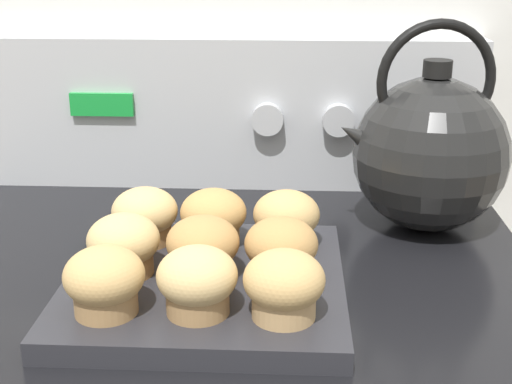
% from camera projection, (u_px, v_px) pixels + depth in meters
% --- Properties ---
extents(control_panel, '(0.73, 0.07, 0.21)m').
position_uv_depth(control_panel, '(223.00, 113.00, 1.02)').
color(control_panel, '#B7BABF').
rests_on(control_panel, stove_range).
extents(muffin_pan, '(0.28, 0.28, 0.02)m').
position_uv_depth(muffin_pan, '(206.00, 285.00, 0.72)').
color(muffin_pan, '#28282D').
rests_on(muffin_pan, stove_range).
extents(muffin_r0_c0, '(0.07, 0.07, 0.06)m').
position_uv_depth(muffin_r0_c0, '(105.00, 281.00, 0.63)').
color(muffin_r0_c0, '#A37A4C').
rests_on(muffin_r0_c0, muffin_pan).
extents(muffin_r0_c1, '(0.07, 0.07, 0.06)m').
position_uv_depth(muffin_r0_c1, '(197.00, 281.00, 0.63)').
color(muffin_r0_c1, '#A37A4C').
rests_on(muffin_r0_c1, muffin_pan).
extents(muffin_r0_c2, '(0.07, 0.07, 0.06)m').
position_uv_depth(muffin_r0_c2, '(284.00, 285.00, 0.62)').
color(muffin_r0_c2, tan).
rests_on(muffin_r0_c2, muffin_pan).
extents(muffin_r1_c0, '(0.07, 0.07, 0.06)m').
position_uv_depth(muffin_r1_c0, '(124.00, 245.00, 0.71)').
color(muffin_r1_c0, olive).
rests_on(muffin_r1_c0, muffin_pan).
extents(muffin_r1_c1, '(0.07, 0.07, 0.06)m').
position_uv_depth(muffin_r1_c1, '(203.00, 247.00, 0.70)').
color(muffin_r1_c1, tan).
rests_on(muffin_r1_c1, muffin_pan).
extents(muffin_r1_c2, '(0.07, 0.07, 0.06)m').
position_uv_depth(muffin_r1_c2, '(281.00, 249.00, 0.70)').
color(muffin_r1_c2, tan).
rests_on(muffin_r1_c2, muffin_pan).
extents(muffin_r2_c0, '(0.07, 0.07, 0.06)m').
position_uv_depth(muffin_r2_c0, '(145.00, 216.00, 0.78)').
color(muffin_r2_c0, olive).
rests_on(muffin_r2_c0, muffin_pan).
extents(muffin_r2_c1, '(0.07, 0.07, 0.06)m').
position_uv_depth(muffin_r2_c1, '(213.00, 217.00, 0.78)').
color(muffin_r2_c1, '#A37A4C').
rests_on(muffin_r2_c1, muffin_pan).
extents(muffin_r2_c2, '(0.07, 0.07, 0.06)m').
position_uv_depth(muffin_r2_c2, '(286.00, 219.00, 0.77)').
color(muffin_r2_c2, tan).
rests_on(muffin_r2_c2, muffin_pan).
extents(tea_kettle, '(0.22, 0.19, 0.26)m').
position_uv_depth(tea_kettle, '(430.00, 151.00, 0.86)').
color(tea_kettle, black).
rests_on(tea_kettle, stove_range).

